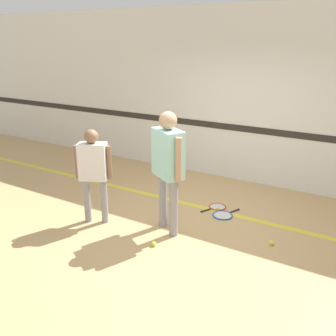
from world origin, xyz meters
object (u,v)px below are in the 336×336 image
racket_spare_on_floor (223,215)px  tennis_ball_near_instructor (154,244)px  person_student_left (93,166)px  person_instructor (168,160)px  tennis_ball_by_spare_racket (218,209)px  racket_second_spare (217,207)px  tennis_ball_stray_left (271,243)px

racket_spare_on_floor → tennis_ball_near_instructor: bearing=-175.8°
racket_spare_on_floor → person_student_left: bearing=149.1°
person_student_left → racket_spare_on_floor: (1.56, 1.16, -0.87)m
person_instructor → person_student_left: size_ratio=1.21×
person_student_left → tennis_ball_near_instructor: bearing=-34.2°
person_student_left → tennis_ball_by_spare_racket: (1.42, 1.28, -0.85)m
tennis_ball_near_instructor → tennis_ball_by_spare_racket: size_ratio=1.00×
racket_second_spare → racket_spare_on_floor: bearing=69.8°
racket_spare_on_floor → tennis_ball_by_spare_racket: bearing=73.7°
racket_second_spare → tennis_ball_stray_left: tennis_ball_stray_left is taller
racket_spare_on_floor → tennis_ball_by_spare_racket: size_ratio=8.36×
person_instructor → tennis_ball_by_spare_racket: person_instructor is taller
person_student_left → tennis_ball_by_spare_racket: size_ratio=21.52×
racket_spare_on_floor → tennis_ball_stray_left: (0.90, -0.49, 0.02)m
tennis_ball_by_spare_racket → tennis_ball_stray_left: (1.04, -0.61, 0.00)m
racket_second_spare → tennis_ball_near_instructor: bearing=17.1°
person_instructor → tennis_ball_by_spare_racket: size_ratio=26.08×
tennis_ball_by_spare_racket → racket_spare_on_floor: bearing=-38.8°
racket_second_spare → tennis_ball_near_instructor: tennis_ball_near_instructor is taller
person_instructor → tennis_ball_stray_left: bearing=45.0°
tennis_ball_near_instructor → person_student_left: bearing=171.8°
person_instructor → racket_second_spare: bearing=105.2°
person_student_left → tennis_ball_near_instructor: (1.13, -0.16, -0.85)m
person_student_left → tennis_ball_stray_left: bearing=-10.7°
person_instructor → tennis_ball_stray_left: person_instructor is taller
tennis_ball_stray_left → racket_spare_on_floor: bearing=151.4°
tennis_ball_near_instructor → tennis_ball_stray_left: 1.57m
racket_spare_on_floor → tennis_ball_near_instructor: 1.39m
tennis_ball_near_instructor → tennis_ball_by_spare_racket: (0.29, 1.44, 0.00)m
racket_second_spare → tennis_ball_by_spare_racket: tennis_ball_by_spare_racket is taller
tennis_ball_by_spare_racket → tennis_ball_stray_left: 1.21m
person_instructor → racket_spare_on_floor: (0.50, 0.84, -1.05)m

